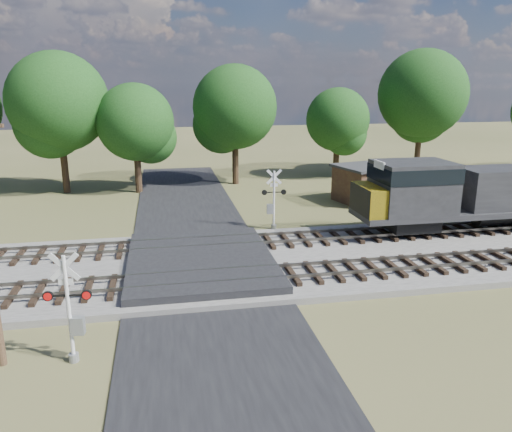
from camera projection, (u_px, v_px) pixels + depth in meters
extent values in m
plane|color=#4E502B|center=(202.00, 272.00, 24.17)|extent=(160.00, 160.00, 0.00)
cube|color=gray|center=(390.00, 253.00, 26.42)|extent=(140.00, 10.00, 0.30)
cube|color=black|center=(202.00, 271.00, 24.16)|extent=(7.00, 60.00, 0.08)
cube|color=#262628|center=(201.00, 262.00, 24.56)|extent=(7.00, 9.00, 0.62)
cube|color=black|center=(249.00, 277.00, 22.53)|extent=(44.00, 2.60, 0.18)
cube|color=#5D5850|center=(421.00, 267.00, 23.27)|extent=(140.00, 0.08, 0.15)
cube|color=#5D5850|center=(406.00, 257.00, 24.63)|extent=(140.00, 0.08, 0.15)
cube|color=black|center=(233.00, 243.00, 27.27)|extent=(44.00, 2.60, 0.18)
cube|color=#5D5850|center=(376.00, 236.00, 28.01)|extent=(140.00, 0.08, 0.15)
cube|color=#5D5850|center=(366.00, 229.00, 29.37)|extent=(140.00, 0.08, 0.15)
cylinder|color=silver|center=(69.00, 310.00, 15.99)|extent=(0.13, 0.13, 3.70)
cylinder|color=gray|center=(74.00, 357.00, 16.44)|extent=(0.33, 0.33, 0.28)
cube|color=silver|center=(64.00, 267.00, 15.61)|extent=(0.97, 0.14, 0.97)
cube|color=silver|center=(64.00, 267.00, 15.61)|extent=(0.97, 0.14, 0.97)
cube|color=silver|center=(66.00, 282.00, 15.74)|extent=(0.46, 0.08, 0.20)
cube|color=black|center=(67.00, 295.00, 15.86)|extent=(1.48, 0.22, 0.06)
cylinder|color=red|center=(48.00, 296.00, 15.81)|extent=(0.34, 0.13, 0.33)
cylinder|color=red|center=(87.00, 295.00, 15.91)|extent=(0.34, 0.13, 0.33)
cube|color=gray|center=(78.00, 325.00, 16.16)|extent=(0.44, 0.32, 0.60)
cylinder|color=silver|center=(274.00, 200.00, 30.78)|extent=(0.13, 0.13, 3.68)
cylinder|color=gray|center=(274.00, 227.00, 31.22)|extent=(0.33, 0.33, 0.28)
cube|color=silver|center=(274.00, 177.00, 30.39)|extent=(0.96, 0.12, 0.96)
cube|color=silver|center=(274.00, 177.00, 30.39)|extent=(0.96, 0.12, 0.96)
cube|color=silver|center=(274.00, 185.00, 30.53)|extent=(0.46, 0.07, 0.20)
cube|color=black|center=(274.00, 192.00, 30.65)|extent=(1.47, 0.18, 0.06)
cylinder|color=red|center=(284.00, 192.00, 30.71)|extent=(0.34, 0.12, 0.33)
cylinder|color=red|center=(264.00, 192.00, 30.59)|extent=(0.34, 0.12, 0.33)
cube|color=gray|center=(270.00, 209.00, 30.90)|extent=(0.44, 0.31, 0.60)
cube|color=#40241B|center=(366.00, 185.00, 37.87)|extent=(4.56, 4.56, 2.62)
cube|color=#323235|center=(367.00, 167.00, 37.50)|extent=(5.01, 5.01, 0.19)
cylinder|color=black|center=(64.00, 159.00, 40.67)|extent=(0.56, 0.56, 5.65)
sphere|color=#153B12|center=(58.00, 102.00, 39.49)|extent=(7.91, 7.91, 7.91)
cylinder|color=black|center=(138.00, 166.00, 40.97)|extent=(0.56, 0.56, 4.44)
sphere|color=#153B12|center=(135.00, 122.00, 40.04)|extent=(6.21, 6.21, 6.21)
cylinder|color=black|center=(235.00, 155.00, 44.34)|extent=(0.56, 0.56, 5.21)
sphere|color=#153B12|center=(235.00, 107.00, 43.25)|extent=(7.30, 7.30, 7.30)
cylinder|color=black|center=(336.00, 156.00, 47.37)|extent=(0.56, 0.56, 4.21)
sphere|color=#153B12|center=(338.00, 120.00, 46.48)|extent=(5.90, 5.90, 5.90)
cylinder|color=black|center=(418.00, 144.00, 48.59)|extent=(0.56, 0.56, 5.98)
sphere|color=#153B12|center=(422.00, 94.00, 47.34)|extent=(8.37, 8.37, 8.37)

